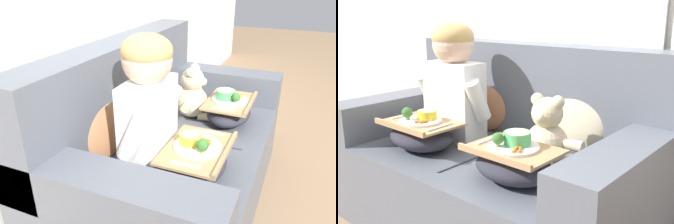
% 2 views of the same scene
% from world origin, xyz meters
% --- Properties ---
extents(ground_plane, '(14.00, 14.00, 0.00)m').
position_xyz_m(ground_plane, '(0.00, 0.00, 0.00)').
color(ground_plane, '#8E7051').
extents(couch, '(1.74, 0.98, 1.02)m').
position_xyz_m(couch, '(0.00, 0.07, 0.36)').
color(couch, '#565B66').
rests_on(couch, ground_plane).
extents(throw_pillow_behind_child, '(0.40, 0.19, 0.42)m').
position_xyz_m(throw_pillow_behind_child, '(-0.32, 0.30, 0.66)').
color(throw_pillow_behind_child, '#B2754C').
rests_on(throw_pillow_behind_child, couch).
extents(throw_pillow_behind_teddy, '(0.40, 0.19, 0.41)m').
position_xyz_m(throw_pillow_behind_teddy, '(0.32, 0.30, 0.66)').
color(throw_pillow_behind_teddy, '#C1B293').
rests_on(throw_pillow_behind_teddy, couch).
extents(child_figure, '(0.48, 0.24, 0.67)m').
position_xyz_m(child_figure, '(-0.32, 0.03, 0.84)').
color(child_figure, white).
rests_on(child_figure, couch).
extents(teddy_bear, '(0.38, 0.27, 0.35)m').
position_xyz_m(teddy_bear, '(0.32, 0.03, 0.62)').
color(teddy_bear, beige).
rests_on(teddy_bear, couch).
extents(lap_tray_child, '(0.42, 0.29, 0.23)m').
position_xyz_m(lap_tray_child, '(-0.32, -0.22, 0.56)').
color(lap_tray_child, '#2D2D38').
rests_on(lap_tray_child, child_figure).
extents(lap_tray_teddy, '(0.40, 0.28, 0.23)m').
position_xyz_m(lap_tray_teddy, '(0.32, -0.22, 0.56)').
color(lap_tray_teddy, '#2D2D38').
rests_on(lap_tray_teddy, teddy_bear).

